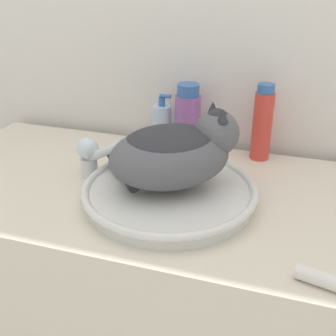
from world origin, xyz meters
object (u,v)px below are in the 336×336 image
faucet (92,154)px  shampoo_bottle_tall (262,123)px  cat (175,151)px  soap_pump_bottle (162,125)px  mouthwash_bottle (188,119)px

faucet → shampoo_bottle_tall: shampoo_bottle_tall is taller
cat → shampoo_bottle_tall: cat is taller
faucet → soap_pump_bottle: size_ratio=0.89×
cat → soap_pump_bottle: bearing=79.9°
mouthwash_bottle → soap_pump_bottle: mouthwash_bottle is taller
faucet → mouthwash_bottle: bearing=67.4°
mouthwash_bottle → shampoo_bottle_tall: 0.22m
cat → soap_pump_bottle: (-0.14, 0.31, -0.06)m
shampoo_bottle_tall → soap_pump_bottle: bearing=180.0°
mouthwash_bottle → cat: bearing=-80.1°
soap_pump_bottle → mouthwash_bottle: bearing=0.0°
soap_pump_bottle → shampoo_bottle_tall: size_ratio=0.75×
faucet → mouthwash_bottle: 0.33m
cat → shampoo_bottle_tall: 0.35m
mouthwash_bottle → shampoo_bottle_tall: size_ratio=0.92×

